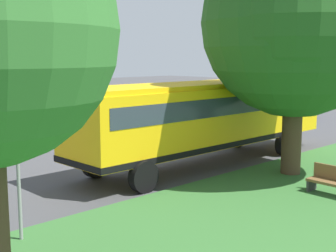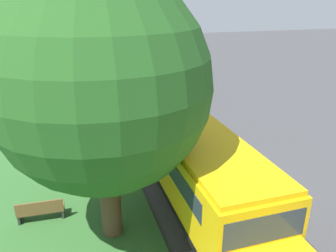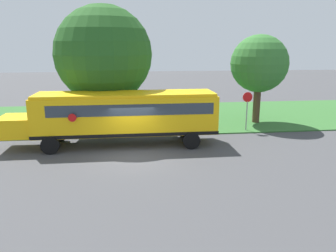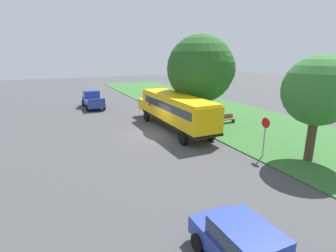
# 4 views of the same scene
# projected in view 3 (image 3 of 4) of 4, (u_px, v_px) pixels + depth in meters

# --- Properties ---
(ground_plane) EXTENTS (120.00, 120.00, 0.00)m
(ground_plane) POSITION_uv_depth(u_px,v_px,m) (133.00, 157.00, 17.55)
(ground_plane) COLOR #424244
(grass_verge) EXTENTS (12.00, 80.00, 0.08)m
(grass_verge) POSITION_uv_depth(u_px,v_px,m) (132.00, 117.00, 27.19)
(grass_verge) COLOR #33662D
(grass_verge) RESTS_ON ground
(school_bus) EXTENTS (2.84, 12.42, 3.16)m
(school_bus) POSITION_uv_depth(u_px,v_px,m) (122.00, 114.00, 19.25)
(school_bus) COLOR yellow
(school_bus) RESTS_ON ground
(oak_tree_beside_bus) EXTENTS (6.38, 6.38, 8.44)m
(oak_tree_beside_bus) POSITION_uv_depth(u_px,v_px,m) (107.00, 54.00, 21.63)
(oak_tree_beside_bus) COLOR #4C3826
(oak_tree_beside_bus) RESTS_ON ground
(oak_tree_roadside_mid) EXTENTS (4.23, 4.23, 6.64)m
(oak_tree_roadside_mid) POSITION_uv_depth(u_px,v_px,m) (257.00, 65.00, 24.23)
(oak_tree_roadside_mid) COLOR #4C3826
(oak_tree_roadside_mid) RESTS_ON ground
(stop_sign) EXTENTS (0.08, 0.68, 2.74)m
(stop_sign) POSITION_uv_depth(u_px,v_px,m) (247.00, 107.00, 22.47)
(stop_sign) COLOR gray
(stop_sign) RESTS_ON ground
(park_bench) EXTENTS (1.62, 0.58, 0.92)m
(park_bench) POSITION_uv_depth(u_px,v_px,m) (127.00, 117.00, 25.02)
(park_bench) COLOR brown
(park_bench) RESTS_ON ground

